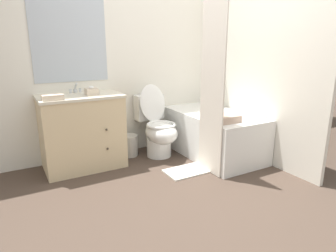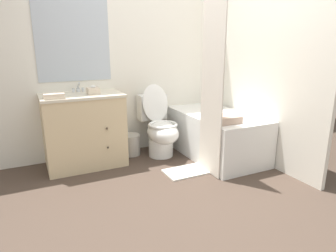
# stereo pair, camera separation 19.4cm
# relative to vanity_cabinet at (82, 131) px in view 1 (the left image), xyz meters

# --- Properties ---
(ground_plane) EXTENTS (14.00, 14.00, 0.00)m
(ground_plane) POSITION_rel_vanity_cabinet_xyz_m (0.75, -1.21, -0.44)
(ground_plane) COLOR #47382D
(wall_back) EXTENTS (8.00, 0.06, 2.50)m
(wall_back) POSITION_rel_vanity_cabinet_xyz_m (0.75, 0.30, 0.81)
(wall_back) COLOR white
(wall_back) RESTS_ON ground_plane
(wall_right) EXTENTS (0.05, 2.48, 2.50)m
(wall_right) POSITION_rel_vanity_cabinet_xyz_m (1.98, -0.47, 0.81)
(wall_right) COLOR white
(wall_right) RESTS_ON ground_plane
(vanity_cabinet) EXTENTS (0.91, 0.58, 0.86)m
(vanity_cabinet) POSITION_rel_vanity_cabinet_xyz_m (0.00, 0.00, 0.00)
(vanity_cabinet) COLOR beige
(vanity_cabinet) RESTS_ON ground_plane
(sink_faucet) EXTENTS (0.14, 0.12, 0.12)m
(sink_faucet) POSITION_rel_vanity_cabinet_xyz_m (-0.00, 0.18, 0.46)
(sink_faucet) COLOR silver
(sink_faucet) RESTS_ON vanity_cabinet
(toilet) EXTENTS (0.37, 0.69, 0.91)m
(toilet) POSITION_rel_vanity_cabinet_xyz_m (0.93, -0.09, -0.08)
(toilet) COLOR white
(toilet) RESTS_ON ground_plane
(bathtub) EXTENTS (0.74, 1.37, 0.56)m
(bathtub) POSITION_rel_vanity_cabinet_xyz_m (1.58, -0.41, -0.16)
(bathtub) COLOR white
(bathtub) RESTS_ON ground_plane
(shower_curtain) EXTENTS (0.02, 0.39, 1.89)m
(shower_curtain) POSITION_rel_vanity_cabinet_xyz_m (1.20, -0.85, 0.51)
(shower_curtain) COLOR silver
(shower_curtain) RESTS_ON ground_plane
(wastebasket) EXTENTS (0.24, 0.24, 0.27)m
(wastebasket) POSITION_rel_vanity_cabinet_xyz_m (0.60, 0.08, -0.30)
(wastebasket) COLOR #B7B2A8
(wastebasket) RESTS_ON ground_plane
(tissue_box) EXTENTS (0.13, 0.14, 0.10)m
(tissue_box) POSITION_rel_vanity_cabinet_xyz_m (0.13, -0.05, 0.46)
(tissue_box) COLOR beige
(tissue_box) RESTS_ON vanity_cabinet
(hand_towel_folded) EXTENTS (0.21, 0.14, 0.06)m
(hand_towel_folded) POSITION_rel_vanity_cabinet_xyz_m (-0.31, -0.18, 0.45)
(hand_towel_folded) COLOR beige
(hand_towel_folded) RESTS_ON vanity_cabinet
(bath_towel_folded) EXTENTS (0.31, 0.25, 0.08)m
(bath_towel_folded) POSITION_rel_vanity_cabinet_xyz_m (1.40, -0.83, 0.16)
(bath_towel_folded) COLOR tan
(bath_towel_folded) RESTS_ON bathtub
(bath_mat) EXTENTS (0.55, 0.31, 0.02)m
(bath_mat) POSITION_rel_vanity_cabinet_xyz_m (1.00, -0.73, -0.43)
(bath_mat) COLOR silver
(bath_mat) RESTS_ON ground_plane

